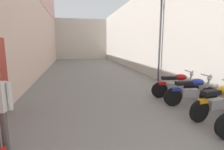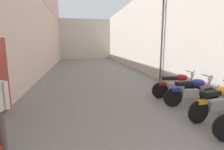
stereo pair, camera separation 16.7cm
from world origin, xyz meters
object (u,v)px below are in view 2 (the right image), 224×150
at_px(motorcycle_sixth, 177,85).
at_px(street_lamp, 161,28).
at_px(motorcycle_fourth, 218,102).
at_px(motorcycle_fifth, 192,91).

relative_size(motorcycle_sixth, street_lamp, 0.38).
height_order(motorcycle_fourth, motorcycle_fifth, same).
bearing_deg(street_lamp, motorcycle_sixth, -103.45).
height_order(motorcycle_fourth, motorcycle_sixth, same).
bearing_deg(street_lamp, motorcycle_fourth, -98.10).
distance_m(motorcycle_sixth, street_lamp, 3.84).
relative_size(motorcycle_fourth, motorcycle_fifth, 1.00).
distance_m(motorcycle_fifth, motorcycle_sixth, 0.91).
bearing_deg(motorcycle_sixth, street_lamp, 76.55).
height_order(motorcycle_sixth, street_lamp, street_lamp).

